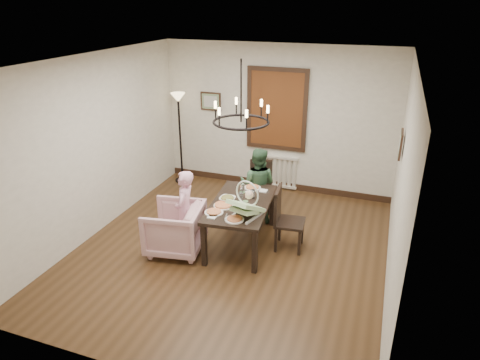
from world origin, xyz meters
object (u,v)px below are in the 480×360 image
Objects in this scene: chair_right at (290,219)px; elderly_woman at (185,217)px; armchair at (175,228)px; dining_table at (241,207)px; chair_far at (260,187)px; baby_bouncer at (246,205)px; floor_lamp at (180,140)px; seated_man at (258,191)px; drinking_glass at (241,197)px.

elderly_woman reaches higher than chair_right.
chair_right is 1.20× the size of armchair.
chair_far reaches higher than dining_table.
armchair is (-0.81, -1.70, -0.08)m from chair_far.
dining_table is 0.51m from baby_bouncer.
floor_lamp is at bearing -165.26° from armchair.
chair_right is at bearing -33.52° from floor_lamp.
seated_man is at bearing 40.22° from chair_right.
seated_man reaches higher than armchair.
baby_bouncer reaches higher than elderly_woman.
chair_far is at bearing -21.13° from floor_lamp.
dining_table is 0.85m from elderly_woman.
baby_bouncer reaches higher than chair_far.
armchair is at bearing -129.14° from chair_far.
seated_man reaches higher than drinking_glass.
baby_bouncer is 4.04× the size of drinking_glass.
elderly_woman reaches higher than dining_table.
chair_far is 1.66× the size of baby_bouncer.
chair_far is at bearing 92.08° from drinking_glass.
drinking_glass is (0.85, 0.54, 0.41)m from armchair.
chair_right reaches higher than armchair.
seated_man is 0.86m from drinking_glass.
baby_bouncer reaches higher than drinking_glass.
floor_lamp reaches higher than chair_far.
elderly_woman reaches higher than drinking_glass.
elderly_woman is at bearing 57.01° from seated_man.
chair_right reaches higher than dining_table.
seated_man is (-0.01, 0.86, -0.09)m from dining_table.
dining_table is 1.04m from armchair.
baby_bouncer is at bearing -61.51° from drinking_glass.
armchair is 1.09m from drinking_glass.
drinking_glass is (-0.01, -0.83, 0.24)m from seated_man.
chair_far is 0.34m from seated_man.
armchair is at bearing -54.09° from elderly_woman.
drinking_glass is at bearing 112.64° from armchair.
floor_lamp reaches higher than chair_right.
seated_man is (0.74, 1.25, 0.01)m from elderly_woman.
dining_table is 0.76m from chair_right.
elderly_woman reaches higher than chair_far.
chair_far is at bearing -83.58° from seated_man.
floor_lamp reaches higher than drinking_glass.
drinking_glass is at bearing -44.03° from floor_lamp.
dining_table is at bearing -100.81° from chair_far.
chair_right is at bearing -66.83° from chair_far.
elderly_woman is 1.90× the size of baby_bouncer.
chair_far is 0.93× the size of chair_right.
armchair is 0.78× the size of elderly_woman.
chair_far is 0.85× the size of seated_man.
armchair is at bearing -157.67° from baby_bouncer.
armchair is 0.23m from elderly_woman.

